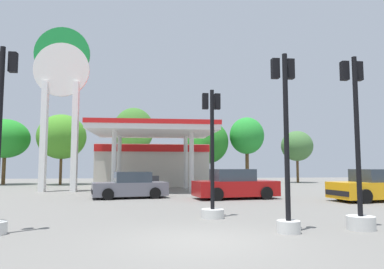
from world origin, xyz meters
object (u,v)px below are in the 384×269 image
station_pole_sign (61,86)px  traffic_signal_2 (358,176)px  tree_2 (134,130)px  tree_5 (297,146)px  car_2 (130,186)px  car_0 (235,185)px  tree_0 (5,139)px  traffic_signal_1 (212,176)px  tree_3 (207,142)px  car_1 (375,187)px  traffic_signal_0 (286,160)px  tree_1 (62,137)px  tree_4 (247,136)px

station_pole_sign → traffic_signal_2: bearing=-52.9°
tree_2 → tree_5: 17.86m
station_pole_sign → car_2: size_ratio=2.72×
car_0 → tree_0: (-18.90, 17.07, 3.75)m
traffic_signal_1 → traffic_signal_2: size_ratio=0.90×
station_pole_sign → tree_2: size_ratio=1.53×
tree_3 → tree_5: tree_3 is taller
car_1 → traffic_signal_2: size_ratio=0.96×
traffic_signal_1 → tree_2: 25.22m
traffic_signal_0 → tree_0: 32.60m
car_2 → tree_1: size_ratio=0.64×
traffic_signal_1 → tree_3: size_ratio=0.69×
station_pole_sign → tree_3: bearing=40.3°
tree_3 → tree_4: 4.31m
car_0 → tree_3: bearing=85.9°
station_pole_sign → car_1: size_ratio=2.48×
car_2 → tree_4: size_ratio=0.63×
car_0 → car_1: bearing=-17.4°
car_2 → traffic_signal_2: traffic_signal_2 is taller
tree_2 → tree_5: bearing=1.1°
tree_1 → tree_4: bearing=2.3°
car_1 → car_2: size_ratio=1.10×
tree_0 → tree_3: 20.12m
traffic_signal_2 → tree_1: bearing=119.2°
station_pole_sign → car_0: bearing=-30.7°
traffic_signal_0 → tree_2: tree_2 is taller
traffic_signal_2 → tree_5: size_ratio=0.89×
car_0 → car_2: (-5.81, 1.06, -0.07)m
station_pole_sign → traffic_signal_1: 17.34m
car_2 → tree_3: tree_3 is taller
station_pole_sign → tree_5: bearing=26.4°
car_0 → car_2: size_ratio=1.10×
traffic_signal_2 → station_pole_sign: bearing=127.1°
traffic_signal_0 → traffic_signal_2: (2.24, 0.22, -0.44)m
tree_2 → car_0: bearing=-69.8°
traffic_signal_2 → tree_4: (4.18, 26.94, 3.48)m
tree_2 → traffic_signal_1: bearing=-80.9°
station_pole_sign → traffic_signal_2: size_ratio=2.37×
car_0 → traffic_signal_0: size_ratio=0.97×
car_2 → tree_3: size_ratio=0.67×
tree_1 → tree_4: 18.87m
tree_5 → station_pole_sign: bearing=-153.6°
station_pole_sign → traffic_signal_0: size_ratio=2.41×
tree_2 → traffic_signal_2: bearing=-74.2°
station_pole_sign → tree_4: bearing=32.2°
car_0 → tree_2: size_ratio=0.61×
car_1 → tree_5: bearing=77.6°
traffic_signal_0 → tree_2: 28.31m
car_2 → tree_2: tree_2 is taller
car_1 → traffic_signal_1: bearing=-152.6°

